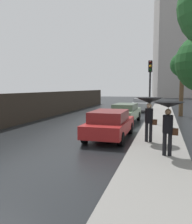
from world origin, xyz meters
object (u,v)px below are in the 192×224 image
object	(u,v)px
traffic_light	(150,80)
street_tree_mid	(182,66)
car_green_far_ahead	(125,112)
pedestrian_with_umbrella_near	(168,113)
car_silver_behind_camera	(141,104)
pedestrian_with_umbrella_far	(149,106)
car_red_mid_road	(110,124)

from	to	relation	value
traffic_light	street_tree_mid	size ratio (longest dim) A/B	0.75
traffic_light	car_green_far_ahead	bearing A→B (deg)	159.11
pedestrian_with_umbrella_near	street_tree_mid	xyz separation A→B (m)	(1.33, 13.71, 2.72)
pedestrian_with_umbrella_near	car_green_far_ahead	bearing A→B (deg)	107.92
car_silver_behind_camera	traffic_light	bearing A→B (deg)	-80.69
car_green_far_ahead	pedestrian_with_umbrella_far	world-z (taller)	pedestrian_with_umbrella_far
car_red_mid_road	pedestrian_with_umbrella_far	distance (m)	2.39
car_green_far_ahead	pedestrian_with_umbrella_near	distance (m)	9.00
car_red_mid_road	car_silver_behind_camera	size ratio (longest dim) A/B	1.12
pedestrian_with_umbrella_near	street_tree_mid	size ratio (longest dim) A/B	0.34
car_silver_behind_camera	street_tree_mid	size ratio (longest dim) A/B	0.71
pedestrian_with_umbrella_near	traffic_light	size ratio (longest dim) A/B	0.46
car_green_far_ahead	pedestrian_with_umbrella_near	xyz separation A→B (m)	(2.85, -8.49, 0.93)
pedestrian_with_umbrella_near	pedestrian_with_umbrella_far	size ratio (longest dim) A/B	0.97
car_silver_behind_camera	traffic_light	world-z (taller)	traffic_light
car_green_far_ahead	pedestrian_with_umbrella_far	size ratio (longest dim) A/B	2.37
car_green_far_ahead	car_silver_behind_camera	bearing A→B (deg)	90.32
car_green_far_ahead	street_tree_mid	xyz separation A→B (m)	(4.17, 5.22, 3.65)
pedestrian_with_umbrella_near	traffic_light	xyz separation A→B (m)	(-1.08, 7.82, 1.38)
car_silver_behind_camera	pedestrian_with_umbrella_near	world-z (taller)	pedestrian_with_umbrella_near
car_green_far_ahead	pedestrian_with_umbrella_far	bearing A→B (deg)	-69.48
car_silver_behind_camera	traffic_light	xyz separation A→B (m)	(1.41, -9.37, 2.32)
car_green_far_ahead	traffic_light	distance (m)	2.98
car_red_mid_road	street_tree_mid	bearing A→B (deg)	69.74
traffic_light	street_tree_mid	bearing A→B (deg)	67.80
street_tree_mid	pedestrian_with_umbrella_near	bearing A→B (deg)	-95.52
pedestrian_with_umbrella_near	traffic_light	world-z (taller)	traffic_light
pedestrian_with_umbrella_far	traffic_light	bearing A→B (deg)	-82.57
car_green_far_ahead	traffic_light	world-z (taller)	traffic_light
car_red_mid_road	traffic_light	bearing A→B (deg)	71.68
traffic_light	pedestrian_with_umbrella_near	bearing A→B (deg)	-82.13
car_green_far_ahead	car_silver_behind_camera	distance (m)	8.70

